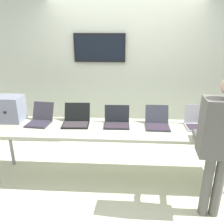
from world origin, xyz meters
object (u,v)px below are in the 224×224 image
object	(u,v)px
laptop_station_2	(117,121)
laptop_station_3	(157,122)
laptop_station_0	(40,119)
person	(221,138)
workbench	(123,131)
laptop_station_4	(200,122)
coffee_mug	(203,135)
laptop_station_1	(76,120)
equipment_box	(10,109)

from	to	relation	value
laptop_station_2	laptop_station_3	size ratio (longest dim) A/B	0.93
laptop_station_0	person	distance (m)	2.32
person	laptop_station_2	bearing A→B (deg)	146.97
workbench	laptop_station_2	world-z (taller)	laptop_station_2
person	laptop_station_4	bearing A→B (deg)	88.83
laptop_station_0	laptop_station_4	xyz separation A→B (m)	(2.22, 0.00, 0.00)
laptop_station_4	coffee_mug	bearing A→B (deg)	-100.33
laptop_station_2	laptop_station_1	bearing A→B (deg)	178.46
equipment_box	laptop_station_1	xyz separation A→B (m)	(0.96, -0.04, -0.13)
workbench	equipment_box	size ratio (longest dim) A/B	10.06
coffee_mug	laptop_station_3	bearing A→B (deg)	145.58
laptop_station_1	workbench	bearing A→B (deg)	-10.14
workbench	laptop_station_3	xyz separation A→B (m)	(0.46, 0.10, 0.11)
laptop_station_0	laptop_station_3	bearing A→B (deg)	-0.57
laptop_station_1	laptop_station_3	world-z (taller)	laptop_station_1
workbench	laptop_station_0	bearing A→B (deg)	174.51
equipment_box	laptop_station_4	xyz separation A→B (m)	(2.66, -0.05, -0.12)
equipment_box	laptop_station_0	distance (m)	0.46
workbench	coffee_mug	xyz separation A→B (m)	(0.97, -0.25, 0.09)
equipment_box	laptop_station_3	bearing A→B (deg)	-1.84
person	coffee_mug	world-z (taller)	person
equipment_box	laptop_station_2	world-z (taller)	equipment_box
workbench	laptop_station_0	distance (m)	1.19
laptop_station_2	laptop_station_3	bearing A→B (deg)	-0.69
laptop_station_1	laptop_station_2	world-z (taller)	laptop_station_2
laptop_station_0	laptop_station_1	world-z (taller)	laptop_station_0
laptop_station_0	laptop_station_1	distance (m)	0.52
equipment_box	person	size ratio (longest dim) A/B	0.22
laptop_station_2	coffee_mug	bearing A→B (deg)	-18.40
laptop_station_0	coffee_mug	bearing A→B (deg)	-9.60
workbench	laptop_station_1	bearing A→B (deg)	169.86
laptop_station_1	laptop_station_0	bearing A→B (deg)	-179.37
workbench	person	distance (m)	1.22
laptop_station_0	person	xyz separation A→B (m)	(2.20, -0.73, 0.13)
laptop_station_3	person	bearing A→B (deg)	-52.15
equipment_box	coffee_mug	distance (m)	2.63
laptop_station_0	person	bearing A→B (deg)	-18.46
laptop_station_3	person	size ratio (longest dim) A/B	0.23
laptop_station_1	laptop_station_3	xyz separation A→B (m)	(1.13, -0.02, -0.00)
laptop_station_4	laptop_station_1	bearing A→B (deg)	179.83
laptop_station_2	person	bearing A→B (deg)	-33.03
laptop_station_0	person	world-z (taller)	person
laptop_station_0	laptop_station_4	distance (m)	2.22
laptop_station_1	laptop_station_3	distance (m)	1.13
laptop_station_3	laptop_station_0	bearing A→B (deg)	179.43
laptop_station_3	laptop_station_1	bearing A→B (deg)	178.88
equipment_box	laptop_station_4	world-z (taller)	equipment_box
workbench	person	world-z (taller)	person
laptop_station_4	coffee_mug	world-z (taller)	laptop_station_4
coffee_mug	laptop_station_4	bearing A→B (deg)	79.67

